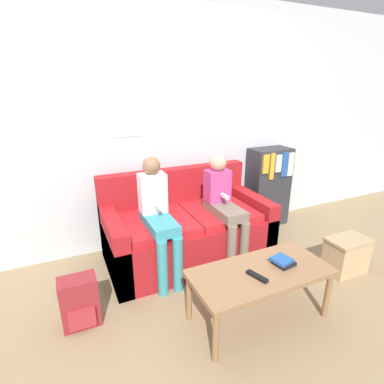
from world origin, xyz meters
The scene contains 11 objects.
ground_plane centered at (0.00, 0.00, 0.00)m, with size 10.00×10.00×0.00m, color #937A56.
wall_back centered at (0.00, 1.06, 1.30)m, with size 8.00×0.06×2.60m.
couch centered at (0.00, 0.54, 0.30)m, with size 1.64×0.85×0.89m.
coffee_table centered at (0.14, -0.52, 0.38)m, with size 1.06×0.50×0.43m.
person_left centered at (-0.37, 0.34, 0.63)m, with size 0.24×0.58×1.13m.
person_right centered at (0.31, 0.33, 0.62)m, with size 0.24×0.58×1.09m.
tv_remote centered at (0.06, -0.58, 0.44)m, with size 0.09×0.17×0.02m.
book_stack centered at (0.34, -0.52, 0.45)m, with size 0.17×0.16×0.05m.
bookshelf centered at (1.28, 0.86, 0.50)m, with size 0.51×0.31×0.99m.
storage_box centered at (1.28, -0.36, 0.18)m, with size 0.41×0.27×0.35m.
backpack centered at (-1.11, -0.02, 0.20)m, with size 0.27×0.20×0.40m.
Camera 1 is at (-1.11, -2.02, 1.72)m, focal length 28.00 mm.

